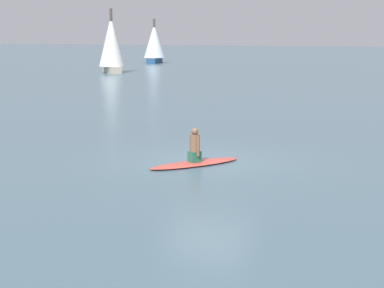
# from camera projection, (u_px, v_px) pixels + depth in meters

# --- Properties ---
(ground_plane) EXTENTS (400.00, 400.00, 0.00)m
(ground_plane) POSITION_uv_depth(u_px,v_px,m) (208.00, 161.00, 18.21)
(ground_plane) COLOR slate
(surfboard) EXTENTS (2.86, 2.07, 0.08)m
(surfboard) POSITION_uv_depth(u_px,v_px,m) (195.00, 163.00, 17.68)
(surfboard) COLOR #D84C3F
(surfboard) RESTS_ON ground
(person_paddler) EXTENTS (0.40, 0.40, 0.96)m
(person_paddler) POSITION_uv_depth(u_px,v_px,m) (195.00, 146.00, 17.60)
(person_paddler) COLOR #26664C
(person_paddler) RESTS_ON surfboard
(sailboat_center_horizon) EXTENTS (4.08, 3.36, 5.66)m
(sailboat_center_horizon) POSITION_uv_depth(u_px,v_px,m) (154.00, 42.00, 82.40)
(sailboat_center_horizon) COLOR navy
(sailboat_center_horizon) RESTS_ON ground
(sailboat_far_left) EXTENTS (3.47, 3.47, 6.06)m
(sailboat_far_left) POSITION_uv_depth(u_px,v_px,m) (111.00, 43.00, 60.85)
(sailboat_far_left) COLOR #B2A893
(sailboat_far_left) RESTS_ON ground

